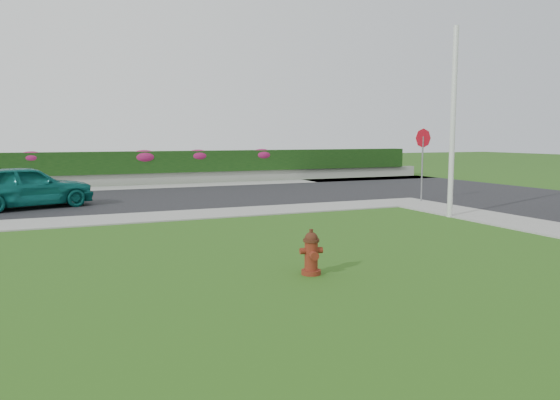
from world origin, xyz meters
name	(u,v)px	position (x,y,z in m)	size (l,w,h in m)	color
ground	(388,281)	(0.00, 0.00, 0.00)	(120.00, 120.00, 0.00)	black
street_far	(54,203)	(-5.00, 14.00, 0.02)	(26.00, 8.00, 0.04)	black
sidewalk_far	(19,225)	(-6.00, 9.00, 0.02)	(24.00, 2.00, 0.04)	gray
curb_corner	(405,202)	(7.00, 9.00, 0.02)	(2.00, 2.00, 0.04)	gray
sidewalk_beyond	(141,187)	(-1.00, 19.00, 0.02)	(34.00, 2.00, 0.04)	gray
retaining_wall	(136,179)	(-1.00, 20.50, 0.30)	(34.00, 0.40, 0.60)	gray
hedge	(135,162)	(-1.00, 20.60, 1.15)	(32.00, 0.90, 1.10)	black
fire_hydrant	(311,253)	(-1.01, 0.91, 0.39)	(0.43, 0.40, 0.82)	#53220D
sedan_teal	(25,187)	(-5.88, 12.59, 0.77)	(1.73, 4.31, 1.47)	#0C5F58
utility_pole	(453,123)	(6.04, 5.47, 2.85)	(0.16, 0.16, 5.70)	silver
stop_sign	(423,147)	(7.71, 8.97, 2.08)	(0.76, 0.06, 2.77)	slate
flower_clump_c	(31,158)	(-5.79, 20.50, 1.46)	(1.21, 0.78, 0.60)	#B81F67
flower_clump_d	(144,157)	(-0.58, 20.50, 1.42)	(1.41, 0.91, 0.71)	#B81F67
flower_clump_e	(198,156)	(2.22, 20.50, 1.44)	(1.31, 0.84, 0.65)	#B81F67
flower_clump_f	(262,155)	(5.82, 20.50, 1.44)	(1.32, 0.85, 0.66)	#B81F67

